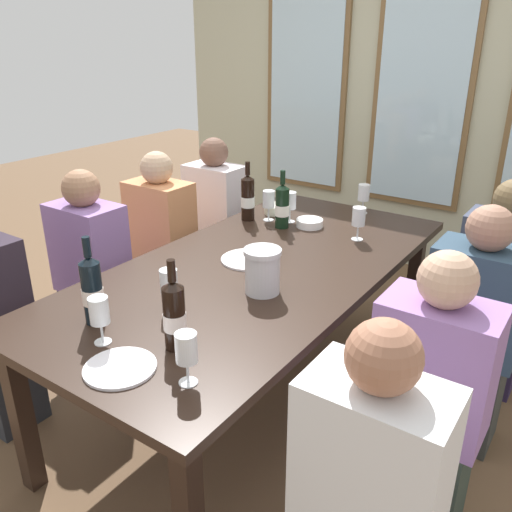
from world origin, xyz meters
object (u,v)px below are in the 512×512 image
wine_glass_2 (269,201)px  seated_person_3 (428,406)px  white_plate_1 (249,259)px  wine_bottle_1 (248,198)px  wine_glass_0 (99,312)px  tasting_bowl_0 (276,209)px  wine_glass_1 (186,350)px  seated_person_1 (367,508)px  tasting_bowl_1 (310,223)px  seated_person_2 (93,277)px  wine_glass_3 (359,218)px  wine_bottle_2 (282,206)px  wine_glass_5 (290,202)px  wine_bottle_3 (92,290)px  wine_glass_4 (364,194)px  white_plate_0 (120,368)px  seated_person_5 (496,293)px  seated_person_7 (471,335)px  wine_bottle_0 (174,315)px  wine_glass_6 (169,282)px  metal_pitcher (262,271)px  seated_person_4 (216,223)px  dining_table (257,278)px  seated_person_6 (162,247)px

wine_glass_2 → seated_person_3: 1.51m
white_plate_1 → wine_bottle_1: wine_bottle_1 is taller
wine_glass_0 → tasting_bowl_0: bearing=100.1°
wine_glass_1 → seated_person_1: 0.67m
tasting_bowl_1 → wine_glass_0: bearing=-90.0°
wine_glass_2 → seated_person_2: seated_person_2 is taller
wine_glass_3 → seated_person_1: bearing=-63.7°
wine_bottle_2 → wine_glass_5: wine_bottle_2 is taller
wine_bottle_3 → wine_glass_4: wine_bottle_3 is taller
white_plate_0 → tasting_bowl_1: bearing=96.3°
seated_person_2 → seated_person_5: bearing=29.5°
seated_person_7 → wine_glass_4: bearing=140.6°
tasting_bowl_0 → wine_glass_1: 1.69m
wine_bottle_0 → wine_bottle_1: wine_bottle_1 is taller
wine_glass_3 → seated_person_7: 0.79m
wine_glass_1 → wine_glass_4: same height
tasting_bowl_1 → wine_glass_6: bearing=-88.2°
wine_bottle_1 → wine_glass_3: bearing=5.3°
wine_bottle_2 → wine_glass_6: 1.07m
wine_glass_0 → seated_person_2: seated_person_2 is taller
metal_pitcher → wine_glass_0: metal_pitcher is taller
metal_pitcher → seated_person_7: bearing=35.3°
metal_pitcher → tasting_bowl_1: size_ratio=1.29×
wine_glass_5 → seated_person_4: 0.81m
wine_glass_5 → white_plate_0: bearing=-78.9°
wine_glass_6 → wine_glass_5: bearing=98.2°
wine_bottle_1 → white_plate_0: bearing=-70.1°
wine_glass_3 → wine_glass_0: bearing=-102.1°
wine_bottle_1 → wine_glass_6: size_ratio=1.93×
seated_person_5 → seated_person_4: bearing=179.2°
wine_bottle_1 → seated_person_7: seated_person_7 is taller
dining_table → seated_person_4: size_ratio=1.97×
wine_bottle_1 → seated_person_2: size_ratio=0.30×
dining_table → wine_glass_3: 0.64m
wine_glass_6 → seated_person_1: (0.94, -0.24, -0.34)m
wine_bottle_0 → tasting_bowl_0: bearing=109.5°
white_plate_0 → seated_person_6: 1.60m
seated_person_2 → wine_glass_4: bearing=51.1°
wine_glass_2 → wine_glass_5: size_ratio=1.00×
white_plate_1 → white_plate_0: bearing=-79.8°
seated_person_2 → seated_person_3: (1.82, -0.04, 0.00)m
wine_glass_2 → seated_person_5: seated_person_5 is taller
white_plate_1 → seated_person_5: 1.26m
metal_pitcher → wine_glass_4: (-0.09, 1.20, 0.02)m
wine_bottle_3 → tasting_bowl_0: size_ratio=2.31×
seated_person_1 → wine_glass_2: bearing=132.0°
white_plate_1 → seated_person_2: 0.91m
wine_bottle_3 → seated_person_4: size_ratio=0.30×
tasting_bowl_0 → tasting_bowl_1: bearing=-18.1°
seated_person_2 → seated_person_5: size_ratio=1.00×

